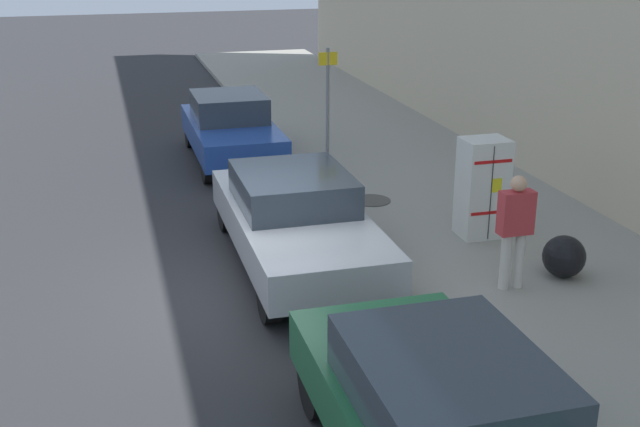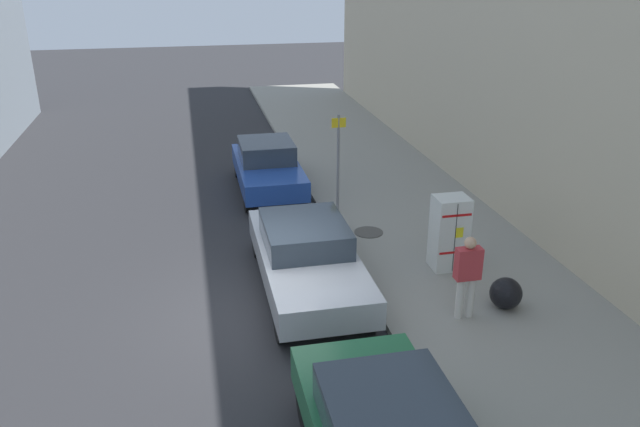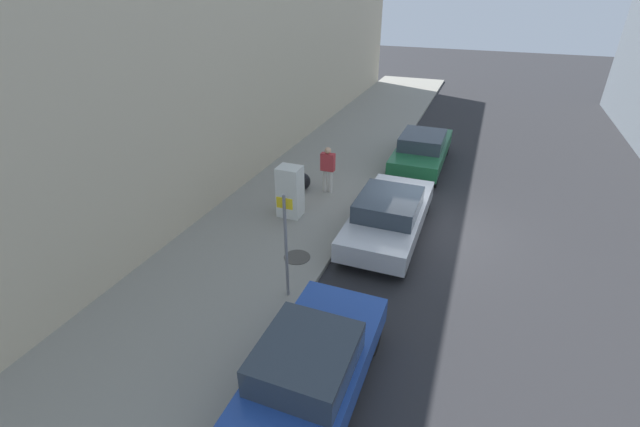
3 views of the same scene
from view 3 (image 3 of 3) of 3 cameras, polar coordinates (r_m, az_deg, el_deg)
ground_plane at (r=13.17m, az=13.82°, el=-2.08°), size 80.00×80.00×0.00m
sidewalk_slab at (r=14.14m, az=-3.50°, el=1.30°), size 4.45×44.00×0.13m
building_facade_near at (r=14.23m, az=-16.40°, el=21.58°), size 1.71×39.60×10.11m
discarded_refrigerator at (r=13.00m, az=-4.01°, el=2.94°), size 0.71×0.60×1.59m
manhole_cover at (r=11.34m, az=-3.07°, el=-5.83°), size 0.70×0.70×0.02m
street_sign_post at (r=9.30m, az=-4.58°, el=-3.80°), size 0.36×0.07×2.58m
trash_bag at (r=14.85m, az=-2.44°, el=4.30°), size 0.61×0.61×0.61m
pedestrian_walking_far at (r=14.42m, az=1.04°, el=6.25°), size 0.47×0.22×1.61m
parked_hatchback_blue at (r=7.73m, az=-1.37°, el=-20.08°), size 1.71×4.07×1.44m
parked_sedan_silver at (r=12.26m, az=9.19°, el=-0.14°), size 1.85×4.63×1.38m
parked_sedan_green at (r=17.39m, az=13.45°, el=8.34°), size 1.79×4.73×1.41m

